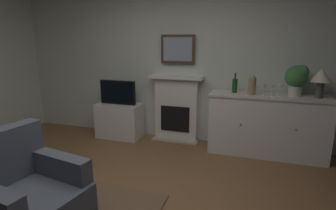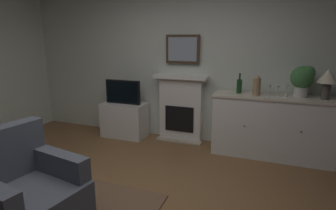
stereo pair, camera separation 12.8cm
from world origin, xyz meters
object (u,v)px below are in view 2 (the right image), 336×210
object	(u,v)px
sideboard_cabinet	(271,127)
vase_decorative	(257,86)
potted_plant_small	(303,78)
tv_cabinet	(125,120)
fireplace_unit	(181,108)
tv_set	(123,92)
table_lamp	(328,78)
wine_glass_left	(269,88)
framed_picture	(183,49)
wine_glass_right	(286,88)
wine_glass_center	(278,88)
armchair	(24,191)
wine_bottle	(239,86)

from	to	relation	value
sideboard_cabinet	vase_decorative	bearing A→B (deg)	-168.43
potted_plant_small	tv_cabinet	bearing A→B (deg)	-179.36
fireplace_unit	tv_set	world-z (taller)	fireplace_unit
table_lamp	vase_decorative	size ratio (longest dim) A/B	1.42
sideboard_cabinet	wine_glass_left	distance (m)	0.58
table_lamp	framed_picture	bearing A→B (deg)	173.75
vase_decorative	table_lamp	bearing A→B (deg)	3.32
sideboard_cabinet	tv_set	world-z (taller)	tv_set
framed_picture	wine_glass_left	bearing A→B (deg)	-11.58
wine_glass_right	table_lamp	bearing A→B (deg)	1.72
wine_glass_center	armchair	bearing A→B (deg)	-131.11
potted_plant_small	fireplace_unit	bearing A→B (deg)	175.69
wine_glass_center	potted_plant_small	xyz separation A→B (m)	(0.31, 0.10, 0.13)
tv_cabinet	tv_set	world-z (taller)	tv_set
table_lamp	sideboard_cabinet	bearing A→B (deg)	-180.00
table_lamp	tv_cabinet	distance (m)	3.13
wine_bottle	tv_cabinet	xyz separation A→B (m)	(-1.90, -0.03, -0.71)
sideboard_cabinet	tv_cabinet	xyz separation A→B (m)	(-2.39, 0.02, -0.15)
table_lamp	armchair	world-z (taller)	table_lamp
sideboard_cabinet	tv_cabinet	distance (m)	2.39
wine_glass_left	wine_glass_right	world-z (taller)	same
framed_picture	sideboard_cabinet	world-z (taller)	framed_picture
potted_plant_small	wine_glass_center	bearing A→B (deg)	-161.52
tv_cabinet	wine_glass_right	bearing A→B (deg)	-0.67
table_lamp	wine_bottle	size ratio (longest dim) A/B	1.38
fireplace_unit	wine_bottle	distance (m)	1.04
wine_glass_left	wine_glass_center	xyz separation A→B (m)	(0.11, -0.01, 0.00)
sideboard_cabinet	tv_set	size ratio (longest dim) A/B	2.67
fireplace_unit	potted_plant_small	xyz separation A→B (m)	(1.75, -0.13, 0.61)
sideboard_cabinet	wine_glass_center	size ratio (longest dim) A/B	10.05
tv_set	tv_cabinet	bearing A→B (deg)	90.00
wine_glass_left	tv_set	bearing A→B (deg)	178.94
framed_picture	wine_glass_left	size ratio (longest dim) A/B	3.33
potted_plant_small	vase_decorative	bearing A→B (deg)	-170.66
vase_decorative	wine_glass_right	bearing A→B (deg)	5.31
fireplace_unit	wine_glass_left	world-z (taller)	fireplace_unit
fireplace_unit	framed_picture	distance (m)	0.96
vase_decorative	potted_plant_small	world-z (taller)	potted_plant_small
vase_decorative	tv_cabinet	xyz separation A→B (m)	(-2.14, 0.06, -0.74)
wine_bottle	tv_set	size ratio (longest dim) A/B	0.47
wine_bottle	wine_glass_center	xyz separation A→B (m)	(0.52, -0.10, 0.01)
wine_glass_center	wine_bottle	bearing A→B (deg)	169.27
wine_glass_right	vase_decorative	world-z (taller)	vase_decorative
sideboard_cabinet	tv_set	distance (m)	2.41
sideboard_cabinet	potted_plant_small	world-z (taller)	potted_plant_small
tv_cabinet	potted_plant_small	xyz separation A→B (m)	(2.72, 0.03, 0.86)
table_lamp	wine_glass_center	distance (m)	0.61
fireplace_unit	vase_decorative	xyz separation A→B (m)	(1.17, -0.23, 0.49)
fireplace_unit	table_lamp	bearing A→B (deg)	-4.98
tv_set	table_lamp	bearing A→B (deg)	0.16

